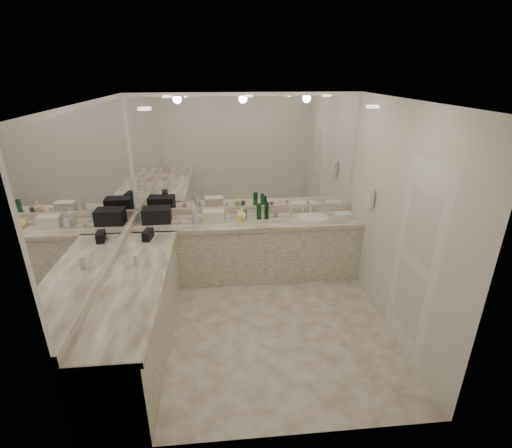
{
  "coord_description": "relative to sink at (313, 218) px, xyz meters",
  "views": [
    {
      "loc": [
        -0.35,
        -3.68,
        2.88
      ],
      "look_at": [
        0.04,
        0.4,
        1.16
      ],
      "focal_mm": 26.0,
      "sensor_mm": 36.0,
      "label": 1
    }
  ],
  "objects": [
    {
      "name": "floor",
      "position": [
        -0.95,
        -1.2,
        -0.9
      ],
      "size": [
        3.2,
        3.2,
        0.0
      ],
      "primitive_type": "plane",
      "color": "beige",
      "rests_on": "ground"
    },
    {
      "name": "ceiling",
      "position": [
        -0.95,
        -1.2,
        1.71
      ],
      "size": [
        3.2,
        3.2,
        0.0
      ],
      "primitive_type": "plane",
      "color": "white",
      "rests_on": "floor"
    },
    {
      "name": "wall_back",
      "position": [
        -0.95,
        0.3,
        0.41
      ],
      "size": [
        3.2,
        0.02,
        2.6
      ],
      "primitive_type": "cube",
      "color": "silver",
      "rests_on": "floor"
    },
    {
      "name": "wall_left",
      "position": [
        -2.55,
        -1.2,
        0.41
      ],
      "size": [
        0.02,
        3.0,
        2.6
      ],
      "primitive_type": "cube",
      "color": "silver",
      "rests_on": "floor"
    },
    {
      "name": "wall_right",
      "position": [
        0.65,
        -1.2,
        0.41
      ],
      "size": [
        0.02,
        3.0,
        2.6
      ],
      "primitive_type": "cube",
      "color": "silver",
      "rests_on": "floor"
    },
    {
      "name": "vanity_back_base",
      "position": [
        -0.95,
        0.0,
        -0.48
      ],
      "size": [
        3.2,
        0.6,
        0.84
      ],
      "primitive_type": "cube",
      "color": "beige",
      "rests_on": "floor"
    },
    {
      "name": "vanity_back_top",
      "position": [
        -0.95,
        -0.01,
        -0.03
      ],
      "size": [
        3.2,
        0.64,
        0.06
      ],
      "primitive_type": "cube",
      "color": "beige",
      "rests_on": "vanity_back_base"
    },
    {
      "name": "vanity_left_base",
      "position": [
        -2.25,
        -1.5,
        -0.48
      ],
      "size": [
        0.6,
        2.4,
        0.84
      ],
      "primitive_type": "cube",
      "color": "beige",
      "rests_on": "floor"
    },
    {
      "name": "vanity_left_top",
      "position": [
        -2.24,
        -1.5,
        -0.03
      ],
      "size": [
        0.64,
        2.42,
        0.06
      ],
      "primitive_type": "cube",
      "color": "beige",
      "rests_on": "vanity_left_base"
    },
    {
      "name": "backsplash_back",
      "position": [
        -0.95,
        0.28,
        0.05
      ],
      "size": [
        3.2,
        0.04,
        0.1
      ],
      "primitive_type": "cube",
      "color": "beige",
      "rests_on": "vanity_back_top"
    },
    {
      "name": "backsplash_left",
      "position": [
        -2.53,
        -1.2,
        0.05
      ],
      "size": [
        0.04,
        3.0,
        0.1
      ],
      "primitive_type": "cube",
      "color": "beige",
      "rests_on": "vanity_left_top"
    },
    {
      "name": "mirror_back",
      "position": [
        -0.95,
        0.29,
        0.88
      ],
      "size": [
        3.12,
        0.01,
        1.55
      ],
      "primitive_type": "cube",
      "color": "white",
      "rests_on": "wall_back"
    },
    {
      "name": "mirror_left",
      "position": [
        -2.54,
        -1.2,
        0.88
      ],
      "size": [
        0.01,
        2.92,
        1.55
      ],
      "primitive_type": "cube",
      "color": "white",
      "rests_on": "wall_left"
    },
    {
      "name": "sink",
      "position": [
        0.0,
        0.0,
        0.0
      ],
      "size": [
        0.44,
        0.44,
        0.03
      ],
      "primitive_type": "cylinder",
      "color": "white",
      "rests_on": "vanity_back_top"
    },
    {
      "name": "faucet",
      "position": [
        0.0,
        0.21,
        0.07
      ],
      "size": [
        0.24,
        0.16,
        0.14
      ],
      "primitive_type": "cube",
      "color": "silver",
      "rests_on": "vanity_back_top"
    },
    {
      "name": "wall_phone",
      "position": [
        0.61,
        -0.5,
        0.46
      ],
      "size": [
        0.06,
        0.1,
        0.24
      ],
      "primitive_type": "cube",
      "color": "white",
      "rests_on": "wall_right"
    },
    {
      "name": "door",
      "position": [
        0.64,
        -1.7,
        0.16
      ],
      "size": [
        0.02,
        0.82,
        2.1
      ],
      "primitive_type": "cube",
      "color": "white",
      "rests_on": "wall_right"
    },
    {
      "name": "black_toiletry_bag",
      "position": [
        -2.22,
        0.04,
        0.11
      ],
      "size": [
        0.39,
        0.25,
        0.22
      ],
      "primitive_type": "cube",
      "rotation": [
        0.0,
        0.0,
        0.04
      ],
      "color": "black",
      "rests_on": "vanity_back_top"
    },
    {
      "name": "black_bag_spill",
      "position": [
        -2.25,
        -0.53,
        0.06
      ],
      "size": [
        0.12,
        0.22,
        0.11
      ],
      "primitive_type": "cube",
      "rotation": [
        0.0,
        0.0,
        -0.14
      ],
      "color": "black",
      "rests_on": "vanity_left_top"
    },
    {
      "name": "cream_cosmetic_case",
      "position": [
        -1.43,
        -0.0,
        0.09
      ],
      "size": [
        0.29,
        0.19,
        0.16
      ],
      "primitive_type": "cube",
      "rotation": [
        0.0,
        0.0,
        -0.06
      ],
      "color": "beige",
      "rests_on": "vanity_back_top"
    },
    {
      "name": "hand_towel",
      "position": [
        0.45,
        0.03,
        0.02
      ],
      "size": [
        0.26,
        0.19,
        0.04
      ],
      "primitive_type": "cube",
      "rotation": [
        0.0,
        0.0,
        0.11
      ],
      "color": "white",
      "rests_on": "vanity_back_top"
    },
    {
      "name": "lotion_left",
      "position": [
        -2.25,
        -1.22,
        0.07
      ],
      "size": [
        0.06,
        0.06,
        0.13
      ],
      "primitive_type": "cylinder",
      "color": "white",
      "rests_on": "vanity_left_top"
    },
    {
      "name": "soap_bottle_a",
      "position": [
        -1.7,
        0.07,
        0.12
      ],
      "size": [
        0.1,
        0.1,
        0.23
      ],
      "primitive_type": "imported",
      "rotation": [
        0.0,
        0.0,
        0.17
      ],
      "color": "beige",
      "rests_on": "vanity_back_top"
    },
    {
      "name": "soap_bottle_b",
      "position": [
        -1.67,
        -0.02,
        0.09
      ],
      "size": [
        0.08,
        0.08,
        0.16
      ],
      "primitive_type": "imported",
      "rotation": [
        0.0,
        0.0,
        0.04
      ],
      "color": "silver",
      "rests_on": "vanity_back_top"
    },
    {
      "name": "soap_bottle_c",
      "position": [
        -1.04,
        0.01,
        0.09
      ],
      "size": [
        0.17,
        0.17,
        0.18
      ],
      "primitive_type": "imported",
      "rotation": [
        0.0,
        0.0,
        0.23
      ],
      "color": "#FFFD9B",
      "rests_on": "vanity_back_top"
    },
    {
      "name": "green_bottle_0",
      "position": [
        -0.79,
        0.02,
        0.11
      ],
      "size": [
        0.07,
        0.07,
        0.22
      ],
      "primitive_type": "cylinder",
      "color": "#115621",
      "rests_on": "vanity_back_top"
    },
    {
      "name": "green_bottle_1",
      "position": [
        -0.66,
        0.16,
        0.11
      ],
      "size": [
        0.07,
        0.07,
        0.2
      ],
      "primitive_type": "cylinder",
      "color": "#115621",
      "rests_on": "vanity_back_top"
    },
    {
      "name": "green_bottle_2",
      "position": [
        -0.68,
        0.02,
        0.1
      ],
      "size": [
        0.06,
        0.06,
        0.19
      ],
      "primitive_type": "cylinder",
      "color": "#115621",
      "rests_on": "vanity_back_top"
    },
    {
      "name": "amenity_bottle_0",
      "position": [
        -0.99,
        0.09,
        0.06
      ],
      "size": [
        0.06,
        0.06,
        0.12
      ],
      "primitive_type": "cylinder",
      "color": "#3F3F4C",
      "rests_on": "vanity_back_top"
    },
    {
      "name": "amenity_bottle_1",
      "position": [
        -1.24,
        0.05,
        0.05
      ],
      "size": [
        0.04,
        0.04,
        0.1
      ],
      "primitive_type": "cylinder",
      "color": "white",
      "rests_on": "vanity_back_top"
    },
    {
      "name": "amenity_bottle_2",
      "position": [
        -1.47,
        -0.06,
        0.04
      ],
      "size": [
        0.05,
        0.05,
        0.06
      ],
      "primitive_type": "cylinder",
      "color": "silver",
      "rests_on": "vanity_back_top"
    },
    {
      "name": "amenity_bottle_3",
      "position": [
        -1.08,
        0.07,
        0.06
      ],
      "size": [
        0.06,
        0.06,
        0.11
      ],
      "primitive_type": "cylinder",
      "color": "#E0B28C",
      "rests_on": "vanity_back_top"
    },
    {
      "name": "amenity_bottle_4",
      "position": [
        -0.54,
        0.06,
        0.05
      ],
      "size": [
        0.06,
        0.06,
        0.08
      ],
      "primitive_type": "cylinder",
      "color": "#9966B2",
      "rests_on": "vanity_back_top"
    },
    {
      "name": "amenity_bottle_5",
      "position": [
        -1.07,
        -0.05,
        0.05
      ],
      "size": [
        0.06,
        0.06,
        0.09
      ],
      "primitive_type": "cylinder",
      "color": "#F2D84C",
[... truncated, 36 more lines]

